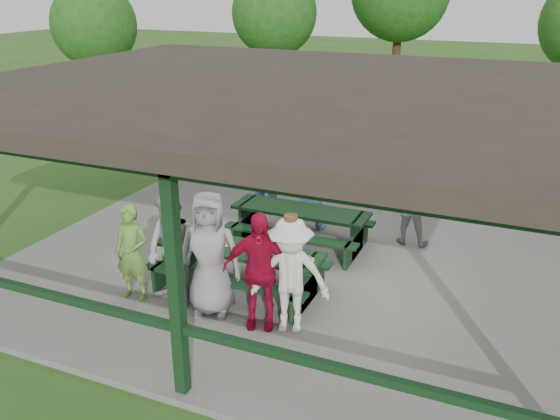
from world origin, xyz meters
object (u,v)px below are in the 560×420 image
at_px(contestant_red, 259,270).
at_px(spectator_lblue, 312,190).
at_px(spectator_grey, 411,203).
at_px(pickup_truck, 533,140).
at_px(contestant_grey_mid, 210,254).
at_px(picnic_table_near, 239,262).
at_px(picnic_table_far, 300,222).
at_px(contestant_green, 132,253).
at_px(spectator_blue, 265,171).
at_px(farm_trailer, 329,117).
at_px(contestant_grey_left, 172,251).
at_px(contestant_white_fedora, 290,276).

xyz_separation_m(contestant_red, spectator_lblue, (-0.60, 3.77, -0.07)).
relative_size(spectator_grey, pickup_truck, 0.33).
bearing_deg(contestant_grey_mid, picnic_table_near, 66.25).
relative_size(spectator_lblue, spectator_grey, 1.00).
bearing_deg(contestant_grey_mid, picnic_table_far, 64.33).
height_order(contestant_green, spectator_blue, spectator_blue).
bearing_deg(picnic_table_near, spectator_blue, 107.74).
distance_m(picnic_table_near, farm_trailer, 10.52).
xyz_separation_m(contestant_green, pickup_truck, (5.56, 10.83, -0.19)).
height_order(picnic_table_far, contestant_grey_left, contestant_grey_left).
height_order(contestant_grey_mid, pickup_truck, contestant_grey_mid).
relative_size(spectator_grey, farm_trailer, 0.38).
height_order(contestant_red, farm_trailer, contestant_red).
height_order(picnic_table_far, spectator_lblue, spectator_lblue).
xyz_separation_m(picnic_table_near, farm_trailer, (-2.01, 10.33, 0.15)).
bearing_deg(picnic_table_far, picnic_table_near, -98.10).
xyz_separation_m(contestant_green, contestant_grey_mid, (1.33, 0.12, 0.18)).
relative_size(pickup_truck, farm_trailer, 1.17).
relative_size(picnic_table_near, contestant_green, 1.77).
distance_m(picnic_table_near, contestant_grey_mid, 0.93).
relative_size(picnic_table_near, contestant_grey_left, 1.53).
xyz_separation_m(picnic_table_near, contestant_red, (0.77, -0.85, 0.41)).
height_order(spectator_blue, pickup_truck, spectator_blue).
bearing_deg(picnic_table_far, contestant_grey_left, -109.36).
bearing_deg(contestant_white_fedora, spectator_blue, 103.79).
height_order(picnic_table_far, spectator_blue, spectator_blue).
distance_m(contestant_green, contestant_grey_mid, 1.35).
bearing_deg(spectator_grey, spectator_blue, -9.46).
relative_size(contestant_green, spectator_blue, 0.86).
relative_size(spectator_blue, farm_trailer, 0.43).
bearing_deg(pickup_truck, picnic_table_far, 145.50).
bearing_deg(picnic_table_far, contestant_grey_mid, -97.34).
bearing_deg(contestant_red, spectator_lblue, 81.85).
relative_size(contestant_green, contestant_grey_left, 0.87).
bearing_deg(contestant_red, pickup_truck, 55.31).
xyz_separation_m(contestant_grey_left, contestant_white_fedora, (1.94, 0.03, -0.03)).
height_order(contestant_grey_mid, spectator_lblue, contestant_grey_mid).
xyz_separation_m(spectator_blue, spectator_grey, (3.25, -0.44, -0.09)).
xyz_separation_m(picnic_table_far, contestant_red, (0.48, -2.85, 0.42)).
height_order(picnic_table_near, contestant_grey_mid, contestant_grey_mid).
bearing_deg(contestant_grey_left, spectator_blue, 110.51).
bearing_deg(contestant_green, farm_trailer, 87.51).
distance_m(picnic_table_far, contestant_green, 3.38).
distance_m(spectator_lblue, spectator_blue, 1.35).
bearing_deg(pickup_truck, picnic_table_near, 148.82).
distance_m(picnic_table_near, contestant_green, 1.70).
bearing_deg(contestant_red, contestant_green, 164.25).
bearing_deg(picnic_table_far, contestant_white_fedora, -71.30).
distance_m(contestant_grey_left, contestant_white_fedora, 1.94).
bearing_deg(contestant_grey_mid, contestant_green, 166.82).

